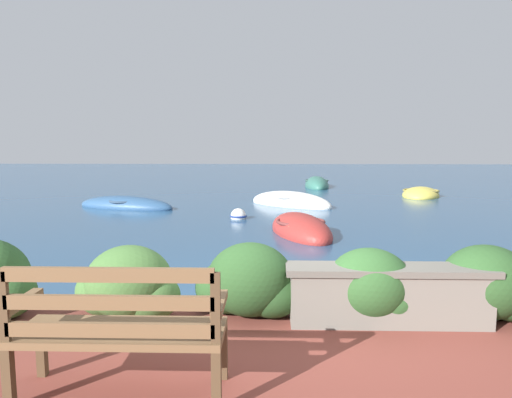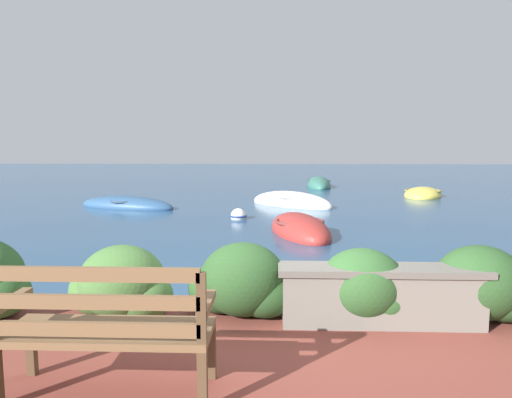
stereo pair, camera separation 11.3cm
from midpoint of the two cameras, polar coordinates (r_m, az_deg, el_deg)
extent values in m
plane|color=navy|center=(5.05, 4.59, -15.15)|extent=(80.00, 80.00, 0.00)
cube|color=brown|center=(3.82, -25.48, -16.49)|extent=(0.06, 0.06, 0.40)
cube|color=brown|center=(3.44, -4.59, -18.45)|extent=(0.06, 0.06, 0.40)
cube|color=brown|center=(3.07, -5.57, -21.78)|extent=(0.06, 0.06, 0.40)
cube|color=brown|center=(3.30, -16.92, -15.59)|extent=(1.37, 0.48, 0.05)
cube|color=brown|center=(3.08, -18.30, -15.21)|extent=(1.31, 0.04, 0.09)
cube|color=brown|center=(3.02, -18.43, -12.12)|extent=(1.31, 0.04, 0.09)
cube|color=brown|center=(2.97, -18.56, -8.92)|extent=(1.31, 0.04, 0.09)
cube|color=brown|center=(2.87, -5.69, -13.43)|extent=(0.06, 0.04, 0.45)
cube|color=brown|center=(3.50, -27.47, -11.23)|extent=(0.07, 0.43, 0.05)
cube|color=brown|center=(3.08, -5.13, -12.87)|extent=(0.07, 0.43, 0.05)
cube|color=slate|center=(4.50, 16.09, -11.88)|extent=(1.83, 0.35, 0.49)
cube|color=#635F56|center=(4.42, 16.20, -8.51)|extent=(1.92, 0.39, 0.06)
ellipsoid|color=#426B33|center=(4.63, -15.71, -9.90)|extent=(0.83, 0.75, 0.71)
ellipsoid|color=#426B33|center=(4.79, -18.09, -10.72)|extent=(0.63, 0.56, 0.50)
ellipsoid|color=#426B33|center=(4.57, -13.28, -11.69)|extent=(0.58, 0.53, 0.46)
ellipsoid|color=#284C23|center=(4.53, -0.92, -9.98)|extent=(0.85, 0.76, 0.72)
ellipsoid|color=#284C23|center=(4.64, -3.80, -10.95)|extent=(0.63, 0.57, 0.51)
ellipsoid|color=#284C23|center=(4.52, 1.79, -11.70)|extent=(0.59, 0.53, 0.47)
ellipsoid|color=#2D5628|center=(4.54, 13.81, -10.32)|extent=(0.81, 0.73, 0.69)
ellipsoid|color=#2D5628|center=(4.59, 10.83, -11.39)|extent=(0.61, 0.55, 0.49)
ellipsoid|color=#2D5628|center=(4.58, 16.42, -11.84)|extent=(0.57, 0.51, 0.45)
ellipsoid|color=#284C23|center=(4.94, 26.74, -9.31)|extent=(0.84, 0.76, 0.71)
ellipsoid|color=#284C23|center=(4.93, 23.88, -10.45)|extent=(0.63, 0.57, 0.50)
ellipsoid|color=#284C23|center=(5.03, 29.08, -10.66)|extent=(0.59, 0.53, 0.46)
ellipsoid|color=#9E2D28|center=(9.74, 5.82, -4.05)|extent=(1.65, 2.64, 0.76)
torus|color=brown|center=(9.70, 5.84, -2.84)|extent=(1.29, 1.29, 0.07)
cube|color=#846647|center=(9.36, 6.59, -3.39)|extent=(0.82, 0.34, 0.04)
cube|color=#846647|center=(9.99, 5.25, -2.73)|extent=(0.82, 0.34, 0.04)
ellipsoid|color=#2D517A|center=(14.25, -15.63, -0.86)|extent=(3.32, 1.93, 0.61)
torus|color=#2D4157|center=(14.23, -15.65, -0.19)|extent=(1.26, 1.26, 0.07)
cube|color=#846647|center=(13.96, -14.07, -0.39)|extent=(0.36, 0.77, 0.04)
cube|color=#846647|center=(14.47, -16.91, -0.23)|extent=(0.36, 0.77, 0.04)
ellipsoid|color=silver|center=(14.24, 4.64, -0.58)|extent=(2.87, 2.51, 0.78)
torus|color=gray|center=(14.21, 4.65, 0.28)|extent=(1.34, 1.34, 0.07)
cube|color=#846647|center=(13.97, 6.11, 0.02)|extent=(0.55, 0.66, 0.04)
cube|color=#846647|center=(14.43, 3.47, 0.26)|extent=(0.55, 0.66, 0.04)
ellipsoid|color=#DBC64C|center=(17.74, 20.28, 0.44)|extent=(2.11, 2.70, 0.61)
torus|color=olive|center=(17.73, 20.30, 0.97)|extent=(1.68, 1.68, 0.07)
cube|color=#846647|center=(17.37, 20.19, 0.77)|extent=(0.99, 0.51, 0.04)
cube|color=#846647|center=(18.02, 20.38, 0.96)|extent=(0.99, 0.51, 0.04)
ellipsoid|color=#336B5B|center=(20.62, 8.01, 1.67)|extent=(1.13, 3.13, 0.82)
torus|color=#304F46|center=(20.60, 8.02, 2.29)|extent=(1.08, 1.08, 0.07)
cube|color=#846647|center=(20.14, 8.10, 2.10)|extent=(0.82, 0.15, 0.04)
cube|color=#846647|center=(20.99, 7.94, 2.30)|extent=(0.82, 0.15, 0.04)
sphere|color=white|center=(11.67, -1.94, -2.14)|extent=(0.40, 0.40, 0.40)
torus|color=navy|center=(11.67, -1.94, -2.14)|extent=(0.44, 0.44, 0.05)
camera|label=1|loc=(0.06, -89.72, 0.03)|focal=32.00mm
camera|label=2|loc=(0.06, 90.28, -0.03)|focal=32.00mm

